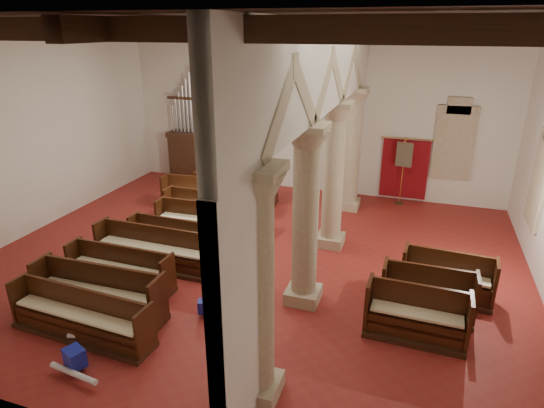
{
  "coord_description": "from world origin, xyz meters",
  "views": [
    {
      "loc": [
        3.96,
        -10.16,
        5.85
      ],
      "look_at": [
        0.38,
        0.5,
        1.45
      ],
      "focal_mm": 30.0,
      "sensor_mm": 36.0,
      "label": 1
    }
  ],
  "objects": [
    {
      "name": "dossal_curtain",
      "position": [
        3.5,
        5.92,
        1.17
      ],
      "size": [
        1.8,
        0.07,
        2.17
      ],
      "color": "maroon",
      "rests_on": "floor"
    },
    {
      "name": "hymnal_box_a",
      "position": [
        -1.52,
        -5.02,
        0.28
      ],
      "size": [
        0.45,
        0.41,
        0.36
      ],
      "primitive_type": "cube",
      "rotation": [
        0.0,
        0.0,
        -0.4
      ],
      "color": "navy",
      "rests_on": "floor"
    },
    {
      "name": "nave_pew_6",
      "position": [
        -2.07,
        1.77,
        0.34
      ],
      "size": [
        3.09,
        0.7,
        1.04
      ],
      "rotation": [
        0.0,
        0.0,
        0.0
      ],
      "color": "#3F2114",
      "rests_on": "floor"
    },
    {
      "name": "window_right_b",
      "position": [
        6.98,
        2.5,
        2.2
      ],
      "size": [
        0.03,
        1.0,
        2.2
      ],
      "primitive_type": "cube",
      "color": "#398169",
      "rests_on": "wall_right"
    },
    {
      "name": "aisle_pew_2",
      "position": [
        4.87,
        -0.34,
        0.38
      ],
      "size": [
        2.05,
        0.87,
        1.11
      ],
      "rotation": [
        0.0,
        0.0,
        -0.07
      ],
      "color": "#3F2114",
      "rests_on": "floor"
    },
    {
      "name": "nave_pew_5",
      "position": [
        -1.97,
        0.86,
        0.34
      ],
      "size": [
        2.73,
        0.8,
        1.04
      ],
      "rotation": [
        0.0,
        0.0,
        0.04
      ],
      "color": "#3F2114",
      "rests_on": "floor"
    },
    {
      "name": "wall_back",
      "position": [
        0.0,
        6.0,
        3.0
      ],
      "size": [
        14.0,
        0.02,
        6.0
      ],
      "primitive_type": "cube",
      "color": "silver",
      "rests_on": "floor"
    },
    {
      "name": "wall_front",
      "position": [
        0.0,
        -6.0,
        3.0
      ],
      "size": [
        14.0,
        0.02,
        6.0
      ],
      "primitive_type": "cube",
      "color": "silver",
      "rests_on": "floor"
    },
    {
      "name": "nave_pew_7",
      "position": [
        -2.52,
        2.73,
        0.38
      ],
      "size": [
        3.45,
        0.96,
        1.14
      ],
      "rotation": [
        0.0,
        0.0,
        0.06
      ],
      "color": "#3F2114",
      "rests_on": "floor"
    },
    {
      "name": "nave_pew_4",
      "position": [
        -2.23,
        -0.32,
        0.31
      ],
      "size": [
        2.57,
        0.7,
        0.95
      ],
      "rotation": [
        0.0,
        0.0,
        -0.03
      ],
      "color": "#3F2114",
      "rests_on": "floor"
    },
    {
      "name": "nave_pew_0",
      "position": [
        -2.08,
        -4.17,
        0.33
      ],
      "size": [
        3.21,
        0.85,
        1.02
      ],
      "rotation": [
        0.0,
        0.0,
        -0.05
      ],
      "color": "#3F2114",
      "rests_on": "floor"
    },
    {
      "name": "tube_heater_b",
      "position": [
        -1.78,
        -4.28,
        0.16
      ],
      "size": [
        0.92,
        0.39,
        0.09
      ],
      "primitive_type": "cylinder",
      "rotation": [
        0.0,
        1.57,
        0.33
      ],
      "color": "white",
      "rests_on": "floor"
    },
    {
      "name": "processional_banner",
      "position": [
        3.46,
        5.49,
        0.8
      ],
      "size": [
        0.54,
        0.69,
        2.39
      ],
      "rotation": [
        0.0,
        0.0,
        -0.17
      ],
      "color": "#3F2114",
      "rests_on": "floor"
    },
    {
      "name": "ceiling",
      "position": [
        0.0,
        0.0,
        6.0
      ],
      "size": [
        14.0,
        14.0,
        0.0
      ],
      "primitive_type": "plane",
      "rotation": [
        3.14,
        0.0,
        0.0
      ],
      "color": "black",
      "rests_on": "wall_back"
    },
    {
      "name": "hymnal_box_b",
      "position": [
        -0.05,
        -2.76,
        0.24
      ],
      "size": [
        0.34,
        0.31,
        0.28
      ],
      "primitive_type": "cube",
      "rotation": [
        0.0,
        0.0,
        0.33
      ],
      "color": "navy",
      "rests_on": "floor"
    },
    {
      "name": "aisle_pew_0",
      "position": [
        4.26,
        -2.08,
        0.38
      ],
      "size": [
        1.99,
        0.8,
        1.12
      ],
      "rotation": [
        0.0,
        0.0,
        -0.03
      ],
      "color": "#3F2114",
      "rests_on": "floor"
    },
    {
      "name": "nave_pew_8",
      "position": [
        -2.13,
        3.89,
        0.34
      ],
      "size": [
        3.03,
        0.89,
        1.04
      ],
      "rotation": [
        0.0,
        0.0,
        0.07
      ],
      "color": "#3F2114",
      "rests_on": "floor"
    },
    {
      "name": "arcade",
      "position": [
        1.8,
        0.0,
        3.56
      ],
      "size": [
        0.9,
        11.9,
        6.0
      ],
      "color": "#BFB38E",
      "rests_on": "floor"
    },
    {
      "name": "aisle_pew_1",
      "position": [
        4.46,
        -1.18,
        0.37
      ],
      "size": [
        1.94,
        0.74,
        1.1
      ],
      "rotation": [
        0.0,
        0.0,
        -0.0
      ],
      "color": "#3F2114",
      "rests_on": "floor"
    },
    {
      "name": "wall_left",
      "position": [
        -7.0,
        0.0,
        3.0
      ],
      "size": [
        0.02,
        12.0,
        6.0
      ],
      "primitive_type": "cube",
      "color": "silver",
      "rests_on": "floor"
    },
    {
      "name": "floor",
      "position": [
        0.0,
        0.0,
        0.0
      ],
      "size": [
        14.0,
        14.0,
        0.0
      ],
      "primitive_type": "plane",
      "color": "maroon",
      "rests_on": "ground"
    },
    {
      "name": "tube_heater_a",
      "position": [
        -1.38,
        -5.25,
        0.16
      ],
      "size": [
        1.06,
        0.23,
        0.11
      ],
      "primitive_type": "cylinder",
      "rotation": [
        0.0,
        1.57,
        -0.12
      ],
      "color": "white",
      "rests_on": "floor"
    },
    {
      "name": "lectern",
      "position": [
        -3.77,
        5.11,
        0.5
      ],
      "size": [
        0.48,
        0.49,
        1.2
      ],
      "rotation": [
        0.0,
        0.0,
        -0.0
      ],
      "color": "#362511",
      "rests_on": "floor"
    },
    {
      "name": "hymnal_box_c",
      "position": [
        0.16,
        0.11,
        0.25
      ],
      "size": [
        0.3,
        0.25,
        0.3
      ],
      "primitive_type": "cube",
      "rotation": [
        0.0,
        0.0,
        0.01
      ],
      "color": "#153C94",
      "rests_on": "floor"
    },
    {
      "name": "pipe_organ",
      "position": [
        -4.5,
        5.5,
        1.37
      ],
      "size": [
        2.1,
        0.85,
        4.4
      ],
      "color": "#3F2114",
      "rests_on": "floor"
    },
    {
      "name": "window_back",
      "position": [
        5.0,
        5.98,
        2.2
      ],
      "size": [
        1.0,
        0.03,
        2.2
      ],
      "primitive_type": "cube",
      "color": "#398169",
      "rests_on": "wall_back"
    },
    {
      "name": "nave_pew_2",
      "position": [
        -2.48,
        -2.33,
        0.34
      ],
      "size": [
        2.68,
        0.7,
        1.02
      ],
      "rotation": [
        0.0,
        0.0,
        -0.01
      ],
      "color": "#3F2114",
      "rests_on": "floor"
    },
    {
      "name": "nave_pew_3",
      "position": [
        -2.21,
        -1.2,
        0.35
      ],
      "size": [
        3.35,
        0.77,
        1.08
      ],
      "rotation": [
        0.0,
        0.0,
        -0.01
      ],
      "color": "#3F2114",
      "rests_on": "floor"
    },
    {
      "name": "ceiling_beams",
      "position": [
        0.0,
        0.0,
        5.82
      ],
      "size": [
        13.8,
        11.8,
        0.3
      ],
      "primitive_type": null,
      "color": "#3F2114",
      "rests_on": "wall_back"
    },
    {
      "name": "nave_pew_1",
      "position": [
        -2.2,
        -3.45,
        0.38
      ],
      "size": [
        2.97,
        0.81,
        1.15
      ],
      "rotation": [
        0.0,
        0.0,
        0.02
      ],
      "color": "#3F2114",
      "rests_on": "floor"
    }
  ]
}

